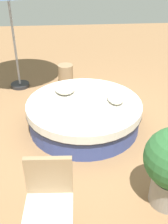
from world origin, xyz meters
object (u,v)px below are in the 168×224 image
side_table (66,74)px  round_bed (84,114)px  throw_pillow_0 (115,98)px  patio_chair (49,195)px  throw_pillow_1 (65,88)px

side_table → round_bed: bearing=-171.6°
throw_pillow_0 → patio_chair: bearing=151.7°
round_bed → patio_chair: (-2.11, 0.57, 0.30)m
round_bed → patio_chair: 2.20m
round_bed → throw_pillow_1: (0.44, 0.33, 0.33)m
patio_chair → throw_pillow_1: bearing=-92.0°
throw_pillow_1 → side_table: size_ratio=1.01×
round_bed → side_table: bearing=8.4°
side_table → throw_pillow_1: bearing=178.4°
throw_pillow_0 → throw_pillow_1: size_ratio=0.95×
patio_chair → side_table: (4.03, -0.28, -0.32)m
side_table → throw_pillow_0: bearing=-156.2°
round_bed → throw_pillow_0: bearing=-90.6°
round_bed → patio_chair: bearing=164.9°
throw_pillow_1 → side_table: throw_pillow_1 is taller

